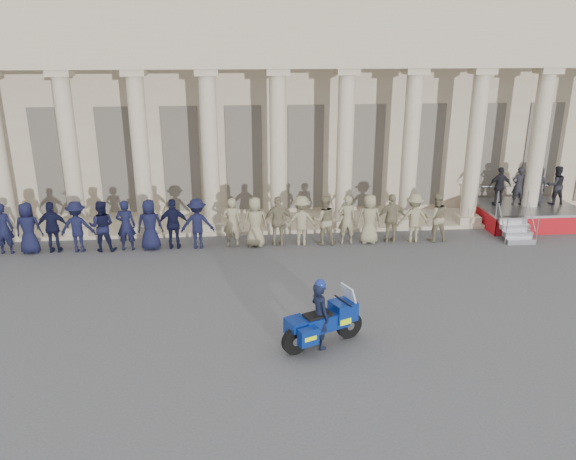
% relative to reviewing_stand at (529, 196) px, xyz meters
% --- Properties ---
extents(ground, '(90.00, 90.00, 0.00)m').
position_rel_reviewing_stand_xyz_m(ground, '(-11.61, -7.91, -1.20)').
color(ground, '#424245').
rests_on(ground, ground).
extents(building, '(40.00, 12.50, 9.00)m').
position_rel_reviewing_stand_xyz_m(building, '(-11.61, 6.83, 3.33)').
color(building, tan).
rests_on(building, ground).
extents(officer_rank, '(22.80, 0.71, 1.88)m').
position_rel_reviewing_stand_xyz_m(officer_rank, '(-15.36, -1.62, -0.26)').
color(officer_rank, black).
rests_on(officer_rank, ground).
extents(reviewing_stand, '(3.90, 3.82, 2.39)m').
position_rel_reviewing_stand_xyz_m(reviewing_stand, '(0.00, 0.00, 0.00)').
color(reviewing_stand, gray).
rests_on(reviewing_stand, ground).
extents(motorcycle, '(2.16, 1.40, 1.48)m').
position_rel_reviewing_stand_xyz_m(motorcycle, '(-9.81, -8.92, -0.56)').
color(motorcycle, black).
rests_on(motorcycle, ground).
extents(rider, '(0.64, 0.75, 1.83)m').
position_rel_reviewing_stand_xyz_m(rider, '(-9.93, -8.97, -0.29)').
color(rider, black).
rests_on(rider, ground).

